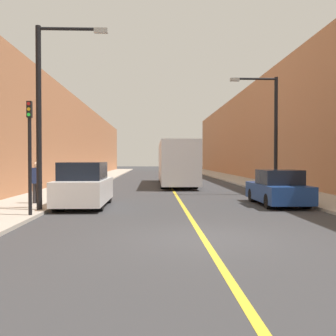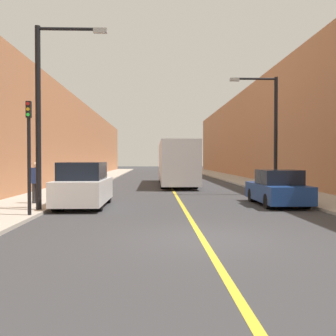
% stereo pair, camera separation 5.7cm
% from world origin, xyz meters
% --- Properties ---
extents(ground_plane, '(200.00, 200.00, 0.00)m').
position_xyz_m(ground_plane, '(0.00, 0.00, 0.00)').
color(ground_plane, '#38383A').
extents(sidewalk_left, '(3.07, 72.00, 0.12)m').
position_xyz_m(sidewalk_left, '(-6.72, 30.00, 0.06)').
color(sidewalk_left, '#B2AA9E').
rests_on(sidewalk_left, ground).
extents(sidewalk_right, '(3.07, 72.00, 0.12)m').
position_xyz_m(sidewalk_right, '(6.72, 30.00, 0.06)').
color(sidewalk_right, '#B2AA9E').
rests_on(sidewalk_right, ground).
extents(building_row_left, '(4.00, 72.00, 7.66)m').
position_xyz_m(building_row_left, '(-10.26, 30.00, 3.83)').
color(building_row_left, '#B2724C').
rests_on(building_row_left, ground).
extents(building_row_right, '(4.00, 72.00, 9.34)m').
position_xyz_m(building_row_right, '(10.26, 30.00, 4.67)').
color(building_row_right, '#B2724C').
rests_on(building_row_right, ground).
extents(road_center_line, '(0.16, 72.00, 0.01)m').
position_xyz_m(road_center_line, '(0.00, 30.00, 0.00)').
color(road_center_line, gold).
rests_on(road_center_line, ground).
extents(bus, '(2.51, 12.53, 3.26)m').
position_xyz_m(bus, '(0.49, 20.55, 1.74)').
color(bus, silver).
rests_on(bus, ground).
extents(parked_suv_left, '(1.89, 4.60, 1.87)m').
position_xyz_m(parked_suv_left, '(-4.13, 6.67, 0.86)').
color(parked_suv_left, silver).
rests_on(parked_suv_left, ground).
extents(car_right_near, '(1.80, 4.23, 1.54)m').
position_xyz_m(car_right_near, '(4.13, 7.00, 0.69)').
color(car_right_near, navy).
rests_on(car_right_near, ground).
extents(street_lamp_left, '(2.64, 0.24, 6.78)m').
position_xyz_m(street_lamp_left, '(-5.23, 4.95, 4.04)').
color(street_lamp_left, black).
rests_on(street_lamp_left, sidewalk_left).
extents(street_lamp_right, '(2.64, 0.24, 6.37)m').
position_xyz_m(street_lamp_right, '(5.22, 11.64, 3.83)').
color(street_lamp_right, black).
rests_on(street_lamp_right, sidewalk_right).
extents(traffic_light, '(0.16, 0.18, 3.81)m').
position_xyz_m(traffic_light, '(-5.39, 3.54, 2.20)').
color(traffic_light, black).
rests_on(traffic_light, sidewalk_left).
extents(pedestrian, '(0.39, 0.25, 1.76)m').
position_xyz_m(pedestrian, '(-6.22, 7.11, 1.03)').
color(pedestrian, '#2D2D33').
rests_on(pedestrian, sidewalk_left).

